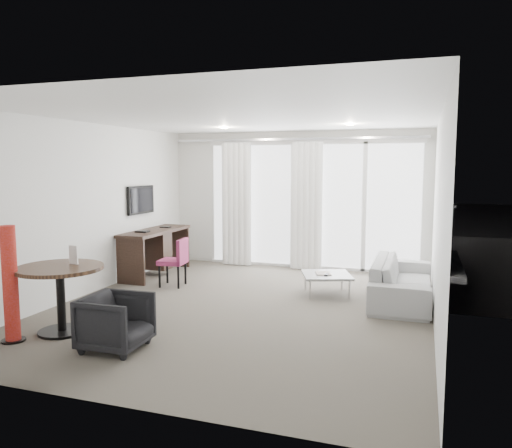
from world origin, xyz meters
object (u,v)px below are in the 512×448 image
(sofa, at_px, (402,280))
(desk, at_px, (156,252))
(desk_chair, at_px, (172,262))
(rattan_chair_b, at_px, (420,237))
(red_lamp, at_px, (10,284))
(tub_armchair, at_px, (116,322))
(rattan_chair_a, at_px, (340,233))
(coffee_table, at_px, (327,284))
(round_table, at_px, (61,300))

(sofa, bearing_deg, desk, 84.79)
(desk_chair, height_order, rattan_chair_b, rattan_chair_b)
(desk, height_order, desk_chair, desk)
(red_lamp, xyz_separation_m, sofa, (4.04, 3.17, -0.35))
(tub_armchair, bearing_deg, desk, 21.54)
(rattan_chair_b, bearing_deg, rattan_chair_a, -163.05)
(desk, distance_m, desk_chair, 0.96)
(coffee_table, distance_m, rattan_chair_a, 3.81)
(rattan_chair_a, height_order, rattan_chair_b, rattan_chair_a)
(desk_chair, xyz_separation_m, tub_armchair, (0.79, -2.74, -0.09))
(desk, xyz_separation_m, round_table, (0.56, -3.15, -0.01))
(tub_armchair, bearing_deg, desk_chair, 14.07)
(desk, xyz_separation_m, sofa, (4.28, -0.39, -0.10))
(rattan_chair_b, bearing_deg, sofa, -73.86)
(round_table, height_order, coffee_table, round_table)
(sofa, distance_m, rattan_chair_a, 4.06)
(desk, height_order, red_lamp, red_lamp)
(desk, relative_size, coffee_table, 2.46)
(tub_armchair, bearing_deg, round_table, 72.42)
(round_table, relative_size, sofa, 0.48)
(desk_chair, distance_m, rattan_chair_a, 4.54)
(desk_chair, height_order, rattan_chair_a, rattan_chair_a)
(red_lamp, bearing_deg, sofa, 38.13)
(round_table, xyz_separation_m, rattan_chair_b, (3.93, 6.44, 0.04))
(rattan_chair_b, bearing_deg, red_lamp, -102.44)
(tub_armchair, xyz_separation_m, rattan_chair_b, (3.01, 6.70, 0.14))
(desk, xyz_separation_m, coffee_table, (3.18, -0.41, -0.25))
(desk_chair, xyz_separation_m, rattan_chair_a, (2.08, 4.03, 0.06))
(desk, distance_m, sofa, 4.30)
(sofa, bearing_deg, tub_armchair, 137.03)
(coffee_table, distance_m, rattan_chair_b, 3.94)
(sofa, height_order, rattan_chair_b, rattan_chair_b)
(red_lamp, distance_m, tub_armchair, 1.30)
(round_table, bearing_deg, rattan_chair_b, 58.62)
(desk_chair, distance_m, tub_armchair, 2.85)
(desk, distance_m, rattan_chair_b, 5.57)
(desk_chair, height_order, tub_armchair, desk_chair)
(coffee_table, bearing_deg, desk, 172.69)
(rattan_chair_a, bearing_deg, desk_chair, -105.95)
(round_table, height_order, red_lamp, red_lamp)
(desk_chair, bearing_deg, tub_armchair, -80.06)
(coffee_table, bearing_deg, red_lamp, -132.94)
(rattan_chair_a, bearing_deg, rattan_chair_b, 8.97)
(red_lamp, relative_size, coffee_table, 1.85)
(coffee_table, relative_size, rattan_chair_b, 0.80)
(red_lamp, distance_m, coffee_table, 4.34)
(desk, height_order, rattan_chair_a, rattan_chair_a)
(red_lamp, bearing_deg, desk_chair, 81.17)
(red_lamp, height_order, tub_armchair, red_lamp)
(desk_chair, bearing_deg, sofa, -1.71)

